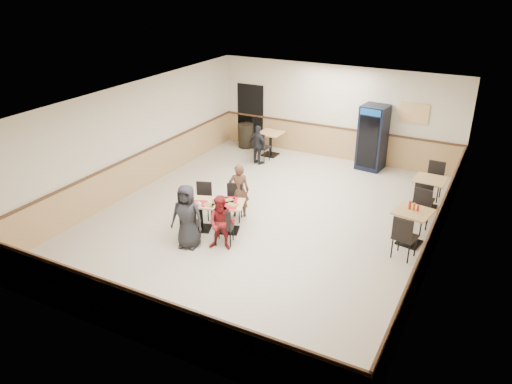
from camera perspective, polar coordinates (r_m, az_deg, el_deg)
The scene contains 20 objects.
ground at distance 12.46m, azimuth 1.10°, elevation -3.10°, with size 10.00×10.00×0.00m, color beige.
room_shell at distance 13.84m, azimuth 12.50°, elevation 1.84°, with size 10.00×10.00×10.00m.
main_table at distance 11.78m, azimuth -4.71°, elevation -2.26°, with size 1.51×1.09×0.73m.
main_chairs at distance 11.80m, azimuth -4.94°, elevation -2.35°, with size 1.66×1.90×0.92m.
diner_woman_left at distance 11.05m, azimuth -7.89°, elevation -2.81°, with size 0.72×0.47×1.48m, color black.
diner_woman_right at distance 10.93m, azimuth -3.93°, elevation -3.57°, with size 0.62×0.48×1.28m, color maroon.
diner_man_opposite at distance 12.34m, azimuth -1.95°, elevation 0.18°, with size 0.51×0.33×1.39m, color #4F3122.
lone_diner at distance 15.72m, azimuth 0.23°, elevation 5.39°, with size 0.74×0.31×1.26m, color black.
tabletop_clutter at distance 11.63m, azimuth -4.59°, elevation -1.17°, with size 1.21×0.93×0.12m.
side_table_near at distance 11.68m, azimuth 17.39°, elevation -3.29°, with size 0.89×0.89×0.82m.
side_table_near_chair_south at distance 11.12m, azimuth 16.69°, elevation -4.82°, with size 0.48×0.48×1.04m, color black, non-canonical shape.
side_table_near_chair_north at distance 12.28m, azimuth 17.99°, elevation -2.12°, with size 0.48×0.48×1.04m, color black, non-canonical shape.
side_table_far at distance 13.53m, azimuth 19.16°, elevation 0.34°, with size 0.79×0.79×0.82m.
side_table_far_chair_south at distance 12.95m, azimuth 18.64°, elevation -0.81°, with size 0.48×0.48×1.04m, color black, non-canonical shape.
side_table_far_chair_north at distance 14.15m, azimuth 19.61°, elevation 1.20°, with size 0.48×0.48×1.04m, color black, non-canonical shape.
condiment_caddy at distance 11.57m, azimuth 17.51°, elevation -1.56°, with size 0.23×0.06×0.20m.
back_table at distance 16.52m, azimuth 1.68°, elevation 5.96°, with size 0.76×0.76×0.80m.
back_table_chair_lone at distance 15.99m, azimuth 0.67°, elevation 5.23°, with size 0.47×0.47×1.01m, color black, non-canonical shape.
pepsi_cooler at distance 15.67m, azimuth 13.18°, elevation 6.08°, with size 0.83×0.83×1.99m.
trash_bin at distance 17.34m, azimuth -1.16°, elevation 6.46°, with size 0.52×0.52×0.83m, color black.
Camera 1 is at (4.91, -9.90, 5.75)m, focal length 35.00 mm.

